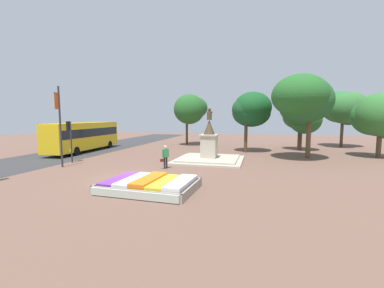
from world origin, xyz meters
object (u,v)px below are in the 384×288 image
city_bus (84,135)px  pedestrian_with_handbag (165,155)px  flower_planter (150,185)px  statue_monument (209,152)px  traffic_light_mid_block (70,134)px  banner_pole (60,125)px

city_bus → pedestrian_with_handbag: city_bus is taller
city_bus → pedestrian_with_handbag: 14.30m
flower_planter → pedestrian_with_handbag: pedestrian_with_handbag is taller
statue_monument → traffic_light_mid_block: statue_monument is taller
traffic_light_mid_block → city_bus: traffic_light_mid_block is taller
traffic_light_mid_block → city_bus: bearing=119.0°
flower_planter → pedestrian_with_handbag: size_ratio=2.85×
banner_pole → city_bus: (-4.39, 8.45, -1.39)m
banner_pole → city_bus: banner_pole is taller
traffic_light_mid_block → flower_planter: bearing=-31.1°
statue_monument → traffic_light_mid_block: size_ratio=1.67×
pedestrian_with_handbag → city_bus: bearing=150.9°
banner_pole → pedestrian_with_handbag: bearing=10.6°
statue_monument → banner_pole: size_ratio=0.95×
traffic_light_mid_block → pedestrian_with_handbag: 8.97m
traffic_light_mid_block → banner_pole: 2.22m
flower_planter → pedestrian_with_handbag: (-1.25, 5.69, 0.73)m
flower_planter → statue_monument: size_ratio=0.86×
statue_monument → pedestrian_with_handbag: size_ratio=3.33×
flower_planter → banner_pole: 10.64m
city_bus → pedestrian_with_handbag: (12.47, -6.94, -0.87)m
banner_pole → city_bus: 9.63m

